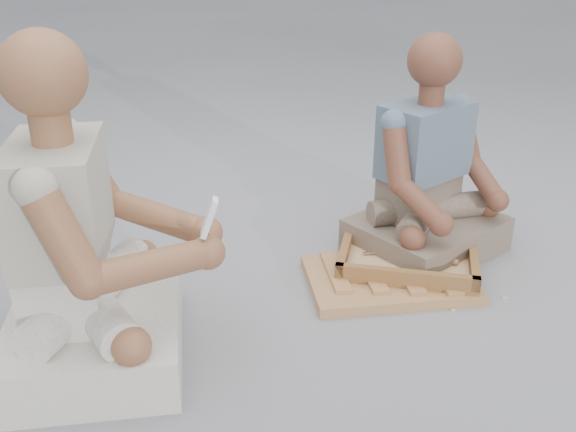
{
  "coord_description": "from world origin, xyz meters",
  "views": [
    {
      "loc": [
        -0.05,
        -1.87,
        1.23
      ],
      "look_at": [
        -0.13,
        0.19,
        0.3
      ],
      "focal_mm": 40.0,
      "sensor_mm": 36.0,
      "label": 1
    }
  ],
  "objects_px": {
    "craftsman": "(85,258)",
    "companion": "(428,184)",
    "carved_panel": "(389,279)",
    "tool_tray": "(408,257)"
  },
  "relations": [
    {
      "from": "companion",
      "to": "carved_panel",
      "type": "bearing_deg",
      "value": 18.07
    },
    {
      "from": "carved_panel",
      "to": "tool_tray",
      "type": "distance_m",
      "value": 0.14
    },
    {
      "from": "tool_tray",
      "to": "craftsman",
      "type": "xyz_separation_m",
      "value": [
        -1.04,
        -0.57,
        0.28
      ]
    },
    {
      "from": "carved_panel",
      "to": "craftsman",
      "type": "distance_m",
      "value": 1.12
    },
    {
      "from": "tool_tray",
      "to": "companion",
      "type": "bearing_deg",
      "value": 65.08
    },
    {
      "from": "craftsman",
      "to": "companion",
      "type": "bearing_deg",
      "value": 112.98
    },
    {
      "from": "tool_tray",
      "to": "companion",
      "type": "distance_m",
      "value": 0.31
    },
    {
      "from": "companion",
      "to": "craftsman",
      "type": "bearing_deg",
      "value": -7.88
    },
    {
      "from": "craftsman",
      "to": "companion",
      "type": "xyz_separation_m",
      "value": [
        1.13,
        0.76,
        -0.05
      ]
    },
    {
      "from": "carved_panel",
      "to": "companion",
      "type": "height_order",
      "value": "companion"
    }
  ]
}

